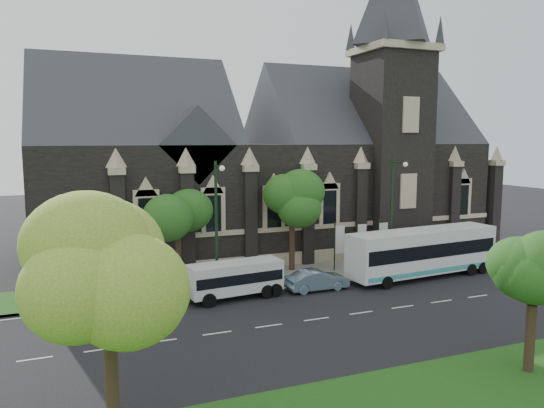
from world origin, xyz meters
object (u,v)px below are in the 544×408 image
banner_flag_left (338,242)px  banner_flag_center (360,241)px  tour_coach (423,251)px  sedan (317,280)px  car_far_red (76,304)px  tree_walk_right (294,198)px  street_lamp_mid (217,219)px  street_lamp_near (393,209)px  shuttle_bus (236,277)px  tree_park_near (114,264)px  tree_walk_left (180,205)px  tree_park_east (534,270)px  box_trailer (162,295)px  banner_flag_right (381,239)px

banner_flag_left → banner_flag_center: bearing=0.0°
banner_flag_left → tour_coach: 6.45m
sedan → car_far_red: car_far_red is taller
tree_walk_right → street_lamp_mid: 8.10m
street_lamp_near → car_far_red: (-23.05, -1.49, -4.36)m
tree_walk_right → shuttle_bus: (-6.43, -5.17, -4.41)m
banner_flag_center → sedan: (-5.69, -3.81, -1.66)m
tree_park_near → street_lamp_mid: bearing=63.9°
tree_walk_left → tour_coach: bearing=-17.2°
tree_park_near → tour_coach: (23.35, 14.11, -4.43)m
tree_park_near → tree_walk_right: size_ratio=1.10×
tree_park_near → tree_park_east: bearing=-1.8°
tree_park_east → box_trailer: tree_park_east is taller
shuttle_bus → box_trailer: shuttle_bus is taller
tree_park_east → box_trailer: size_ratio=2.34×
street_lamp_mid → banner_flag_left: 10.81m
shuttle_bus → street_lamp_near: bearing=0.7°
street_lamp_near → car_far_red: size_ratio=2.05×
tree_walk_left → street_lamp_mid: size_ratio=0.85×
tree_walk_right → tree_walk_left: 9.01m
tour_coach → sedan: size_ratio=2.88×
tree_walk_right → street_lamp_near: street_lamp_near is taller
shuttle_bus → box_trailer: (-4.83, -0.05, -0.62)m
tree_park_near → tree_park_east: tree_park_near is taller
street_lamp_mid → box_trailer: (-4.05, -1.60, -4.32)m
tour_coach → sedan: tour_coach is taller
tree_park_near → car_far_red: 15.51m
shuttle_bus → box_trailer: bearing=174.6°
tree_walk_left → car_far_red: 10.17m
street_lamp_mid → banner_flag_center: (12.29, 1.91, -2.73)m
street_lamp_near → shuttle_bus: (-13.22, -1.55, -3.70)m
box_trailer → banner_flag_left: bearing=21.5°
box_trailer → tour_coach: bearing=7.3°
banner_flag_center → tour_coach: banner_flag_center is taller
sedan → banner_flag_right: bearing=-64.2°
banner_flag_right → car_far_red: 23.64m
tour_coach → banner_flag_right: bearing=104.5°
tree_walk_left → shuttle_bus: bearing=-63.4°
tree_walk_right → tree_walk_left: size_ratio=1.02×
street_lamp_mid → banner_flag_center: street_lamp_mid is taller
tree_park_east → banner_flag_right: 18.91m
street_lamp_mid → sedan: bearing=-16.1°
tree_walk_left → street_lamp_mid: bearing=-63.5°
street_lamp_mid → banner_flag_center: bearing=8.8°
tree_walk_right → sedan: 7.53m
tree_walk_left → tree_park_near: bearing=-107.1°
street_lamp_mid → banner_flag_left: bearing=10.5°
tree_walk_right → banner_flag_left: bearing=-29.1°
banner_flag_center → tour_coach: bearing=-48.0°
banner_flag_left → car_far_red: size_ratio=0.91×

